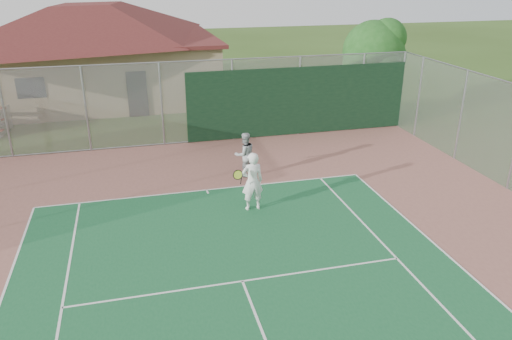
{
  "coord_description": "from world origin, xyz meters",
  "views": [
    {
      "loc": [
        -2.17,
        -3.48,
        7.03
      ],
      "look_at": [
        1.26,
        10.04,
        1.35
      ],
      "focal_mm": 35.0,
      "sensor_mm": 36.0,
      "label": 1
    }
  ],
  "objects_px": {
    "clubhouse": "(92,43)",
    "player_grey_back": "(245,155)",
    "tree": "(375,54)",
    "player_white_front": "(252,182)"
  },
  "relations": [
    {
      "from": "clubhouse",
      "to": "player_white_front",
      "type": "bearing_deg",
      "value": -72.65
    },
    {
      "from": "tree",
      "to": "clubhouse",
      "type": "bearing_deg",
      "value": 150.75
    },
    {
      "from": "clubhouse",
      "to": "player_grey_back",
      "type": "height_order",
      "value": "clubhouse"
    },
    {
      "from": "tree",
      "to": "player_white_front",
      "type": "height_order",
      "value": "tree"
    },
    {
      "from": "tree",
      "to": "player_grey_back",
      "type": "xyz_separation_m",
      "value": [
        -7.78,
        -5.81,
        -2.39
      ]
    },
    {
      "from": "clubhouse",
      "to": "player_grey_back",
      "type": "relative_size",
      "value": 8.94
    },
    {
      "from": "tree",
      "to": "player_grey_back",
      "type": "bearing_deg",
      "value": -143.22
    },
    {
      "from": "tree",
      "to": "player_grey_back",
      "type": "relative_size",
      "value": 3.0
    },
    {
      "from": "tree",
      "to": "player_white_front",
      "type": "relative_size",
      "value": 2.6
    },
    {
      "from": "player_white_front",
      "to": "clubhouse",
      "type": "bearing_deg",
      "value": -74.62
    }
  ]
}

